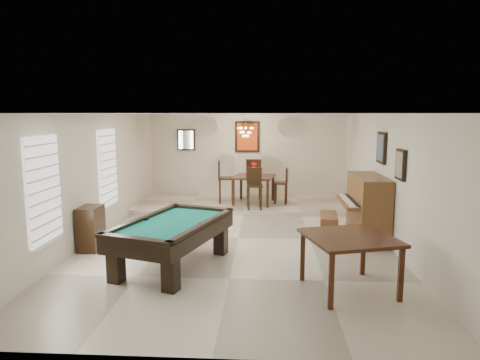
# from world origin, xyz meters

# --- Properties ---
(ground_plane) EXTENTS (6.00, 9.00, 0.02)m
(ground_plane) POSITION_xyz_m (0.00, 0.00, -0.01)
(ground_plane) COLOR beige
(wall_back) EXTENTS (6.00, 0.04, 2.60)m
(wall_back) POSITION_xyz_m (0.00, 4.50, 1.30)
(wall_back) COLOR silver
(wall_back) RESTS_ON ground_plane
(wall_front) EXTENTS (6.00, 0.04, 2.60)m
(wall_front) POSITION_xyz_m (0.00, -4.50, 1.30)
(wall_front) COLOR silver
(wall_front) RESTS_ON ground_plane
(wall_left) EXTENTS (0.04, 9.00, 2.60)m
(wall_left) POSITION_xyz_m (-3.00, 0.00, 1.30)
(wall_left) COLOR silver
(wall_left) RESTS_ON ground_plane
(wall_right) EXTENTS (0.04, 9.00, 2.60)m
(wall_right) POSITION_xyz_m (3.00, 0.00, 1.30)
(wall_right) COLOR silver
(wall_right) RESTS_ON ground_plane
(ceiling) EXTENTS (6.00, 9.00, 0.04)m
(ceiling) POSITION_xyz_m (0.00, 0.00, 2.60)
(ceiling) COLOR white
(ceiling) RESTS_ON wall_back
(dining_step) EXTENTS (6.00, 2.50, 0.12)m
(dining_step) POSITION_xyz_m (0.00, 3.25, 0.06)
(dining_step) COLOR beige
(dining_step) RESTS_ON ground_plane
(window_left_front) EXTENTS (0.06, 1.00, 1.70)m
(window_left_front) POSITION_xyz_m (-2.97, -2.20, 1.40)
(window_left_front) COLOR white
(window_left_front) RESTS_ON wall_left
(window_left_rear) EXTENTS (0.06, 1.00, 1.70)m
(window_left_rear) POSITION_xyz_m (-2.97, 0.60, 1.40)
(window_left_rear) COLOR white
(window_left_rear) RESTS_ON wall_left
(pool_table) EXTENTS (1.91, 2.60, 0.78)m
(pool_table) POSITION_xyz_m (-1.01, -1.76, 0.39)
(pool_table) COLOR black
(pool_table) RESTS_ON ground_plane
(square_table) EXTENTS (1.49, 1.49, 0.83)m
(square_table) POSITION_xyz_m (1.80, -2.58, 0.41)
(square_table) COLOR #33180C
(square_table) RESTS_ON ground_plane
(upright_piano) EXTENTS (0.90, 1.60, 1.33)m
(upright_piano) POSITION_xyz_m (2.53, 0.10, 0.67)
(upright_piano) COLOR brown
(upright_piano) RESTS_ON ground_plane
(piano_bench) EXTENTS (0.45, 0.93, 0.50)m
(piano_bench) POSITION_xyz_m (1.90, 0.17, 0.25)
(piano_bench) COLOR brown
(piano_bench) RESTS_ON ground_plane
(apothecary_chest) EXTENTS (0.38, 0.57, 0.85)m
(apothecary_chest) POSITION_xyz_m (-2.78, -0.94, 0.42)
(apothecary_chest) COLOR black
(apothecary_chest) RESTS_ON ground_plane
(dining_table) EXTENTS (1.24, 1.24, 0.89)m
(dining_table) POSITION_xyz_m (0.24, 3.05, 0.57)
(dining_table) COLOR black
(dining_table) RESTS_ON dining_step
(flower_vase) EXTENTS (0.18, 0.18, 0.27)m
(flower_vase) POSITION_xyz_m (0.24, 3.05, 1.14)
(flower_vase) COLOR red
(flower_vase) RESTS_ON dining_table
(dining_chair_south) EXTENTS (0.43, 0.43, 1.08)m
(dining_chair_south) POSITION_xyz_m (0.28, 2.28, 0.66)
(dining_chair_south) COLOR black
(dining_chair_south) RESTS_ON dining_step
(dining_chair_north) EXTENTS (0.45, 0.45, 1.18)m
(dining_chair_north) POSITION_xyz_m (0.23, 3.78, 0.71)
(dining_chair_north) COLOR black
(dining_chair_north) RESTS_ON dining_step
(dining_chair_west) EXTENTS (0.48, 0.48, 1.19)m
(dining_chair_west) POSITION_xyz_m (-0.53, 3.09, 0.72)
(dining_chair_west) COLOR black
(dining_chair_west) RESTS_ON dining_step
(dining_chair_east) EXTENTS (0.41, 0.41, 0.99)m
(dining_chair_east) POSITION_xyz_m (0.99, 3.05, 0.62)
(dining_chair_east) COLOR black
(dining_chair_east) RESTS_ON dining_step
(chandelier) EXTENTS (0.44, 0.44, 0.60)m
(chandelier) POSITION_xyz_m (0.00, 3.20, 2.20)
(chandelier) COLOR #FFE5B2
(chandelier) RESTS_ON ceiling
(back_painting) EXTENTS (0.75, 0.06, 0.95)m
(back_painting) POSITION_xyz_m (0.00, 4.46, 1.90)
(back_painting) COLOR #D84C14
(back_painting) RESTS_ON wall_back
(back_mirror) EXTENTS (0.55, 0.06, 0.65)m
(back_mirror) POSITION_xyz_m (-1.90, 4.46, 1.80)
(back_mirror) COLOR white
(back_mirror) RESTS_ON wall_back
(right_picture_upper) EXTENTS (0.06, 0.55, 0.65)m
(right_picture_upper) POSITION_xyz_m (2.96, 0.30, 1.90)
(right_picture_upper) COLOR slate
(right_picture_upper) RESTS_ON wall_right
(right_picture_lower) EXTENTS (0.06, 0.45, 0.55)m
(right_picture_lower) POSITION_xyz_m (2.96, -1.00, 1.70)
(right_picture_lower) COLOR gray
(right_picture_lower) RESTS_ON wall_right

